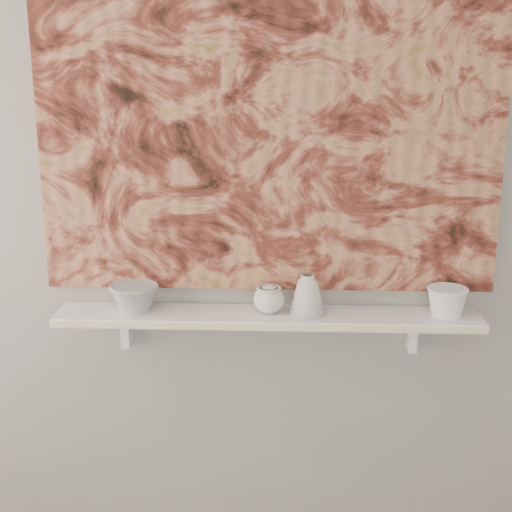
# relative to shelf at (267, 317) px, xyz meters

# --- Properties ---
(wall_back) EXTENTS (3.60, 0.00, 3.60)m
(wall_back) POSITION_rel_shelf_xyz_m (0.00, 0.09, 0.44)
(wall_back) COLOR gray
(wall_back) RESTS_ON floor
(shelf) EXTENTS (1.40, 0.18, 0.03)m
(shelf) POSITION_rel_shelf_xyz_m (0.00, 0.00, 0.00)
(shelf) COLOR white
(shelf) RESTS_ON wall_back
(shelf_stripe) EXTENTS (1.40, 0.01, 0.02)m
(shelf_stripe) POSITION_rel_shelf_xyz_m (0.00, -0.09, 0.00)
(shelf_stripe) COLOR beige
(shelf_stripe) RESTS_ON shelf
(bracket_left) EXTENTS (0.03, 0.06, 0.12)m
(bracket_left) POSITION_rel_shelf_xyz_m (-0.49, 0.06, -0.07)
(bracket_left) COLOR white
(bracket_left) RESTS_ON wall_back
(bracket_right) EXTENTS (0.03, 0.06, 0.12)m
(bracket_right) POSITION_rel_shelf_xyz_m (0.49, 0.06, -0.07)
(bracket_right) COLOR white
(bracket_right) RESTS_ON wall_back
(painting) EXTENTS (1.50, 0.02, 1.10)m
(painting) POSITION_rel_shelf_xyz_m (0.00, 0.08, 0.62)
(painting) COLOR maroon
(painting) RESTS_ON wall_back
(house_motif) EXTENTS (0.09, 0.00, 0.08)m
(house_motif) POSITION_rel_shelf_xyz_m (0.45, 0.07, 0.32)
(house_motif) COLOR black
(house_motif) RESTS_ON painting
(bowl_grey) EXTENTS (0.21, 0.21, 0.09)m
(bowl_grey) POSITION_rel_shelf_xyz_m (-0.44, 0.00, 0.06)
(bowl_grey) COLOR gray
(bowl_grey) RESTS_ON shelf
(cup_cream) EXTENTS (0.10, 0.10, 0.09)m
(cup_cream) POSITION_rel_shelf_xyz_m (0.00, 0.00, 0.06)
(cup_cream) COLOR beige
(cup_cream) RESTS_ON shelf
(bell_vessel) EXTENTS (0.14, 0.14, 0.13)m
(bell_vessel) POSITION_rel_shelf_xyz_m (0.13, 0.00, 0.08)
(bell_vessel) COLOR beige
(bell_vessel) RESTS_ON shelf
(bowl_white) EXTENTS (0.15, 0.15, 0.10)m
(bowl_white) POSITION_rel_shelf_xyz_m (0.58, 0.00, 0.06)
(bowl_white) COLOR white
(bowl_white) RESTS_ON shelf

